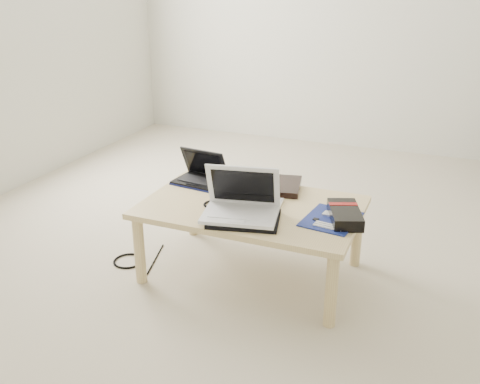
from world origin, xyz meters
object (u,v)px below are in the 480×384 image
at_px(coffee_table, 252,213).
at_px(gpu_box, 345,215).
at_px(white_laptop, 241,205).
at_px(netbook, 201,176).

height_order(coffee_table, gpu_box, gpu_box).
xyz_separation_m(coffee_table, gpu_box, (0.48, -0.01, 0.08)).
distance_m(coffee_table, white_laptop, 0.21).
bearing_deg(netbook, gpu_box, -12.72).
bearing_deg(gpu_box, white_laptop, -160.71).
bearing_deg(gpu_box, netbook, 167.28).
height_order(coffee_table, white_laptop, white_laptop).
relative_size(netbook, white_laptop, 0.75).
relative_size(netbook, gpu_box, 0.97).
distance_m(coffee_table, gpu_box, 0.49).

